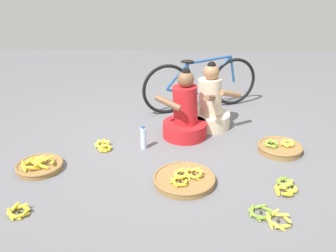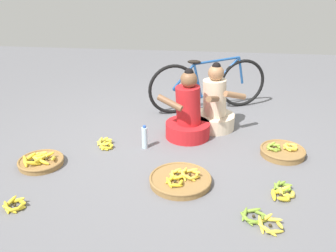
# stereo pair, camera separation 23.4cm
# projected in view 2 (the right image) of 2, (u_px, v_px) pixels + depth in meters

# --- Properties ---
(ground_plane) EXTENTS (10.00, 10.00, 0.00)m
(ground_plane) POSITION_uv_depth(u_px,v_px,m) (170.00, 147.00, 4.02)
(ground_plane) COLOR slate
(vendor_woman_front) EXTENTS (0.70, 0.53, 0.83)m
(vendor_woman_front) POSITION_uv_depth(u_px,v_px,m) (188.00, 116.00, 4.16)
(vendor_woman_front) COLOR red
(vendor_woman_front) RESTS_ON ground
(vendor_woman_behind) EXTENTS (0.75, 0.53, 0.83)m
(vendor_woman_behind) POSITION_uv_depth(u_px,v_px,m) (214.00, 108.00, 4.40)
(vendor_woman_behind) COLOR beige
(vendor_woman_behind) RESTS_ON ground
(bicycle_leaning) EXTENTS (1.59, 0.70, 0.73)m
(bicycle_leaning) POSITION_uv_depth(u_px,v_px,m) (208.00, 85.00, 4.94)
(bicycle_leaning) COLOR black
(bicycle_leaning) RESTS_ON ground
(banana_basket_near_bicycle) EXTENTS (0.58, 0.58, 0.13)m
(banana_basket_near_bicycle) POSITION_uv_depth(u_px,v_px,m) (180.00, 180.00, 3.34)
(banana_basket_near_bicycle) COLOR olive
(banana_basket_near_bicycle) RESTS_ON ground
(banana_basket_front_center) EXTENTS (0.47, 0.47, 0.13)m
(banana_basket_front_center) POSITION_uv_depth(u_px,v_px,m) (283.00, 151.00, 3.84)
(banana_basket_front_center) COLOR olive
(banana_basket_front_center) RESTS_ON ground
(banana_basket_back_center) EXTENTS (0.46, 0.46, 0.13)m
(banana_basket_back_center) POSITION_uv_depth(u_px,v_px,m) (41.00, 161.00, 3.65)
(banana_basket_back_center) COLOR olive
(banana_basket_back_center) RESTS_ON ground
(loose_bananas_back_right) EXTENTS (0.22, 0.32, 0.08)m
(loose_bananas_back_right) POSITION_uv_depth(u_px,v_px,m) (283.00, 192.00, 3.18)
(loose_bananas_back_right) COLOR olive
(loose_bananas_back_right) RESTS_ON ground
(loose_bananas_near_vendor) EXTENTS (0.21, 0.21, 0.08)m
(loose_bananas_near_vendor) POSITION_uv_depth(u_px,v_px,m) (15.00, 205.00, 3.00)
(loose_bananas_near_vendor) COLOR yellow
(loose_bananas_near_vendor) RESTS_ON ground
(loose_bananas_mid_left) EXTENTS (0.34, 0.33, 0.09)m
(loose_bananas_mid_left) POSITION_uv_depth(u_px,v_px,m) (262.00, 221.00, 2.82)
(loose_bananas_mid_left) COLOR olive
(loose_bananas_mid_left) RESTS_ON ground
(loose_bananas_front_left) EXTENTS (0.23, 0.27, 0.08)m
(loose_bananas_front_left) POSITION_uv_depth(u_px,v_px,m) (105.00, 144.00, 4.04)
(loose_bananas_front_left) COLOR yellow
(loose_bananas_front_left) RESTS_ON ground
(water_bottle) EXTENTS (0.06, 0.06, 0.27)m
(water_bottle) POSITION_uv_depth(u_px,v_px,m) (145.00, 137.00, 3.96)
(water_bottle) COLOR silver
(water_bottle) RESTS_ON ground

